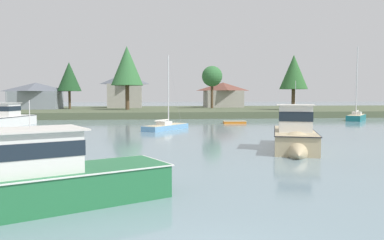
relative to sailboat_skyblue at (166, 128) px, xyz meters
The scene contains 15 objects.
far_shore_bank 41.25m from the sailboat_skyblue, 90.74° to the left, with size 229.04×41.93×1.18m, color #4C563D.
sailboat_skyblue is the anchor object (origin of this frame).
cruiser_sand 19.98m from the sailboat_skyblue, 64.18° to the right, with size 5.96×10.51×6.11m.
sailboat_teal 35.06m from the sailboat_skyblue, 23.39° to the left, with size 6.41×7.41×12.63m.
dinghy_orange 13.71m from the sailboat_skyblue, 40.49° to the left, with size 3.39×1.53×0.52m.
cruiser_green 31.46m from the sailboat_skyblue, 101.57° to the right, with size 9.83×6.65×4.79m.
cruiser_white 21.79m from the sailboat_skyblue, 161.10° to the left, with size 4.66×10.58×5.43m.
mooring_buoy_red 19.03m from the sailboat_skyblue, ahead, with size 0.45×0.45×0.51m.
shore_tree_right_mid 41.58m from the sailboat_skyblue, 47.23° to the left, with size 5.72×5.72×11.26m.
shore_tree_inland_c 45.71m from the sailboat_skyblue, 115.41° to the left, with size 5.18×5.18×10.26m.
shore_tree_left 36.32m from the sailboat_skyblue, 100.56° to the left, with size 6.60×6.60×13.11m.
shore_tree_center_left 44.17m from the sailboat_skyblue, 73.07° to the left, with size 4.75×4.75×9.79m.
cottage_hillside 49.41m from the sailboat_skyblue, 122.73° to the left, with size 10.80×8.49×5.76m.
cottage_near_water 52.77m from the sailboat_skyblue, 71.27° to the left, with size 9.85×8.40×6.29m.
cottage_behind_trees 49.85m from the sailboat_skyblue, 99.01° to the left, with size 8.72×6.63×8.33m.
Camera 1 is at (-1.47, -8.00, 3.98)m, focal length 35.00 mm.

